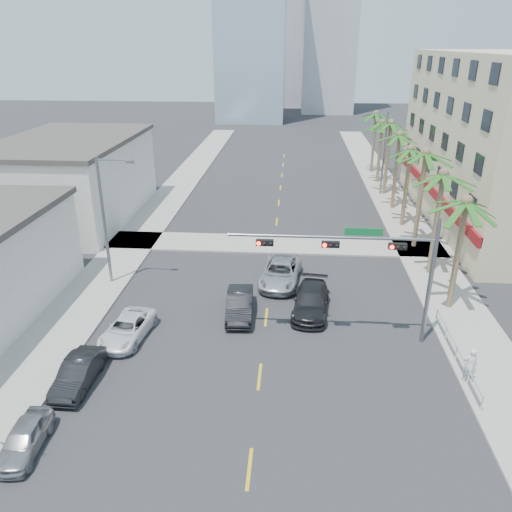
{
  "coord_description": "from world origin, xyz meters",
  "views": [
    {
      "loc": [
        1.39,
        -16.9,
        15.72
      ],
      "look_at": [
        -0.74,
        11.45,
        3.5
      ],
      "focal_mm": 35.0,
      "sensor_mm": 36.0,
      "label": 1
    }
  ],
  "objects": [
    {
      "name": "car_parked_near",
      "position": [
        -9.4,
        -1.7,
        0.61
      ],
      "size": [
        1.66,
        3.67,
        1.22
      ],
      "primitive_type": "imported",
      "rotation": [
        0.0,
        0.0,
        0.06
      ],
      "color": "#A6A6AA",
      "rests_on": "ground"
    },
    {
      "name": "palm_tree_6",
      "position": [
        11.6,
        43.2,
        7.08
      ],
      "size": [
        4.8,
        4.8,
        7.8
      ],
      "color": "brown",
      "rests_on": "ground"
    },
    {
      "name": "palm_tree_1",
      "position": [
        11.6,
        17.2,
        7.43
      ],
      "size": [
        4.8,
        4.8,
        8.16
      ],
      "color": "brown",
      "rests_on": "ground"
    },
    {
      "name": "ground",
      "position": [
        0.0,
        0.0,
        0.0
      ],
      "size": [
        260.0,
        260.0,
        0.0
      ],
      "primitive_type": "plane",
      "color": "#262628",
      "rests_on": "ground"
    },
    {
      "name": "sidewalk_right",
      "position": [
        12.0,
        20.0,
        0.07
      ],
      "size": [
        4.0,
        120.0,
        0.15
      ],
      "primitive_type": "cube",
      "color": "gray",
      "rests_on": "ground"
    },
    {
      "name": "palm_tree_2",
      "position": [
        11.6,
        22.4,
        7.78
      ],
      "size": [
        4.8,
        4.8,
        8.52
      ],
      "color": "brown",
      "rests_on": "ground"
    },
    {
      "name": "streetlight_left",
      "position": [
        -11.0,
        14.0,
        5.06
      ],
      "size": [
        2.55,
        0.25,
        9.0
      ],
      "color": "slate",
      "rests_on": "ground"
    },
    {
      "name": "palm_tree_0",
      "position": [
        11.6,
        12.0,
        7.08
      ],
      "size": [
        4.8,
        4.8,
        7.8
      ],
      "color": "brown",
      "rests_on": "ground"
    },
    {
      "name": "car_parked_mid",
      "position": [
        -8.9,
        2.71,
        0.68
      ],
      "size": [
        1.5,
        4.14,
        1.36
      ],
      "primitive_type": "imported",
      "rotation": [
        0.0,
        0.0,
        -0.01
      ],
      "color": "black",
      "rests_on": "ground"
    },
    {
      "name": "palm_tree_7",
      "position": [
        11.6,
        48.4,
        7.43
      ],
      "size": [
        4.8,
        4.8,
        8.16
      ],
      "color": "brown",
      "rests_on": "ground"
    },
    {
      "name": "palm_tree_4",
      "position": [
        11.6,
        32.8,
        7.43
      ],
      "size": [
        4.8,
        4.8,
        8.16
      ],
      "color": "brown",
      "rests_on": "ground"
    },
    {
      "name": "guardrail",
      "position": [
        10.3,
        6.0,
        0.67
      ],
      "size": [
        0.08,
        8.08,
        1.0
      ],
      "color": "silver",
      "rests_on": "ground"
    },
    {
      "name": "car_lane_left",
      "position": [
        -1.66,
        10.17,
        0.74
      ],
      "size": [
        1.85,
        4.61,
        1.49
      ],
      "primitive_type": "imported",
      "rotation": [
        0.0,
        0.0,
        0.06
      ],
      "color": "black",
      "rests_on": "ground"
    },
    {
      "name": "traffic_signal_mast",
      "position": [
        5.78,
        7.95,
        5.06
      ],
      "size": [
        11.12,
        0.54,
        7.2
      ],
      "color": "slate",
      "rests_on": "ground"
    },
    {
      "name": "car_parked_far",
      "position": [
        -7.8,
        7.03,
        0.63
      ],
      "size": [
        2.66,
        4.78,
        1.27
      ],
      "primitive_type": "imported",
      "rotation": [
        0.0,
        0.0,
        -0.13
      ],
      "color": "white",
      "rests_on": "ground"
    },
    {
      "name": "palm_tree_5",
      "position": [
        11.6,
        38.0,
        7.78
      ],
      "size": [
        4.8,
        4.8,
        8.52
      ],
      "color": "brown",
      "rests_on": "ground"
    },
    {
      "name": "sidewalk_cross",
      "position": [
        0.0,
        22.0,
        0.07
      ],
      "size": [
        80.0,
        4.0,
        0.15
      ],
      "primitive_type": "cube",
      "color": "gray",
      "rests_on": "ground"
    },
    {
      "name": "car_lane_center",
      "position": [
        0.73,
        14.95,
        0.78
      ],
      "size": [
        3.14,
        5.83,
        1.55
      ],
      "primitive_type": "imported",
      "rotation": [
        0.0,
        0.0,
        -0.1
      ],
      "color": "silver",
      "rests_on": "ground"
    },
    {
      "name": "palm_tree_3",
      "position": [
        11.6,
        27.6,
        7.08
      ],
      "size": [
        4.8,
        4.8,
        7.8
      ],
      "color": "brown",
      "rests_on": "ground"
    },
    {
      "name": "car_lane_right",
      "position": [
        2.77,
        10.91,
        0.76
      ],
      "size": [
        2.67,
        5.42,
        1.52
      ],
      "primitive_type": "imported",
      "rotation": [
        0.0,
        0.0,
        -0.11
      ],
      "color": "black",
      "rests_on": "ground"
    },
    {
      "name": "streetlight_right",
      "position": [
        11.0,
        38.0,
        5.06
      ],
      "size": [
        2.55,
        0.25,
        9.0
      ],
      "color": "slate",
      "rests_on": "ground"
    },
    {
      "name": "sidewalk_left",
      "position": [
        -12.0,
        20.0,
        0.07
      ],
      "size": [
        4.0,
        120.0,
        0.15
      ],
      "primitive_type": "cube",
      "color": "gray",
      "rests_on": "ground"
    },
    {
      "name": "building_left_far",
      "position": [
        -19.5,
        28.0,
        3.6
      ],
      "size": [
        11.0,
        18.0,
        7.2
      ],
      "primitive_type": "cube",
      "color": "beige",
      "rests_on": "ground"
    },
    {
      "name": "tower_far_center",
      "position": [
        -3.0,
        125.0,
        21.0
      ],
      "size": [
        16.0,
        16.0,
        42.0
      ],
      "primitive_type": "cube",
      "color": "#ADADB2",
      "rests_on": "ground"
    },
    {
      "name": "pedestrian",
      "position": [
        10.36,
        4.23,
        1.11
      ],
      "size": [
        0.71,
        0.47,
        1.92
      ],
      "primitive_type": "imported",
      "rotation": [
        0.0,
        0.0,
        3.13
      ],
      "color": "silver",
      "rests_on": "sidewalk_right"
    }
  ]
}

